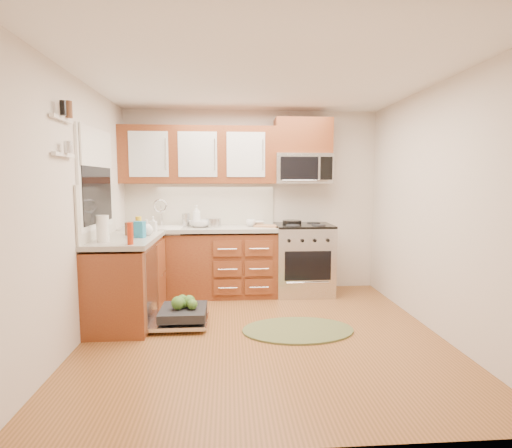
{
  "coord_description": "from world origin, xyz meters",
  "views": [
    {
      "loc": [
        -0.34,
        -3.86,
        1.53
      ],
      "look_at": [
        -0.01,
        0.85,
        1.02
      ],
      "focal_mm": 28.0,
      "sensor_mm": 36.0,
      "label": 1
    }
  ],
  "objects": [
    {
      "name": "stock_pot",
      "position": [
        -0.53,
        1.41,
        0.98
      ],
      "size": [
        0.21,
        0.21,
        0.12
      ],
      "primitive_type": "cylinder",
      "rotation": [
        0.0,
        0.0,
        -0.09
      ],
      "color": "silver",
      "rests_on": "countertop_back"
    },
    {
      "name": "base_cabinet_left",
      "position": [
        -1.45,
        0.52,
        0.42
      ],
      "size": [
        0.6,
        1.25,
        0.85
      ],
      "primitive_type": "cube",
      "color": "maroon",
      "rests_on": "ground"
    },
    {
      "name": "dishwasher",
      "position": [
        -0.86,
        0.3,
        0.1
      ],
      "size": [
        0.7,
        0.6,
        0.2
      ],
      "primitive_type": null,
      "color": "silver",
      "rests_on": "ground"
    },
    {
      "name": "soap_bottle_b",
      "position": [
        -1.25,
        1.03,
        1.01
      ],
      "size": [
        0.09,
        0.09,
        0.18
      ],
      "primitive_type": "imported",
      "rotation": [
        0.0,
        0.0,
        -0.1
      ],
      "color": "#999999",
      "rests_on": "countertop_left"
    },
    {
      "name": "window_blind",
      "position": [
        -1.71,
        0.5,
        1.88
      ],
      "size": [
        0.02,
        0.96,
        0.4
      ],
      "primitive_type": "cube",
      "color": "white",
      "rests_on": "ground"
    },
    {
      "name": "range",
      "position": [
        0.68,
        1.43,
        0.47
      ],
      "size": [
        0.76,
        0.64,
        0.95
      ],
      "primitive_type": null,
      "color": "silver",
      "rests_on": "ground"
    },
    {
      "name": "soap_bottle_a",
      "position": [
        -0.76,
        1.47,
        1.07
      ],
      "size": [
        0.15,
        0.15,
        0.29
      ],
      "primitive_type": "imported",
      "rotation": [
        0.0,
        0.0,
        -0.39
      ],
      "color": "#999999",
      "rests_on": "countertop_back"
    },
    {
      "name": "countertop_left",
      "position": [
        -1.44,
        0.53,
        0.9
      ],
      "size": [
        0.64,
        1.27,
        0.05
      ],
      "primitive_type": "cube",
      "color": "#A3A095",
      "rests_on": "base_cabinet_left"
    },
    {
      "name": "backsplash_left",
      "position": [
        -1.74,
        0.52,
        1.21
      ],
      "size": [
        0.02,
        1.25,
        0.57
      ],
      "primitive_type": "cube",
      "color": "beige",
      "rests_on": "ground"
    },
    {
      "name": "cup",
      "position": [
        -0.03,
        1.46,
        0.97
      ],
      "size": [
        0.13,
        0.13,
        0.1
      ],
      "primitive_type": "imported",
      "rotation": [
        0.0,
        0.0,
        0.07
      ],
      "color": "#999999",
      "rests_on": "countertop_back"
    },
    {
      "name": "sink",
      "position": [
        -1.25,
        1.42,
        0.8
      ],
      "size": [
        0.62,
        0.5,
        0.26
      ],
      "primitive_type": null,
      "color": "white",
      "rests_on": "ground"
    },
    {
      "name": "shelf_upper",
      "position": [
        -1.72,
        -0.35,
        2.05
      ],
      "size": [
        0.04,
        0.4,
        0.03
      ],
      "primitive_type": "cube",
      "color": "white",
      "rests_on": "ground"
    },
    {
      "name": "base_cabinet_back",
      "position": [
        -0.73,
        1.45,
        0.42
      ],
      "size": [
        2.05,
        0.6,
        0.85
      ],
      "primitive_type": "cube",
      "color": "maroon",
      "rests_on": "ground"
    },
    {
      "name": "wooden_box",
      "position": [
        -1.41,
        0.68,
        1.0
      ],
      "size": [
        0.17,
        0.14,
        0.15
      ],
      "primitive_type": "cube",
      "rotation": [
        0.0,
        0.0,
        -0.24
      ],
      "color": "brown",
      "rests_on": "countertop_left"
    },
    {
      "name": "soap_bottle_c",
      "position": [
        -1.25,
        0.65,
        1.01
      ],
      "size": [
        0.17,
        0.17,
        0.18
      ],
      "primitive_type": "imported",
      "rotation": [
        0.0,
        0.0,
        -0.3
      ],
      "color": "#999999",
      "rests_on": "countertop_left"
    },
    {
      "name": "blue_carton",
      "position": [
        -1.29,
        0.47,
        1.01
      ],
      "size": [
        0.13,
        0.1,
        0.18
      ],
      "primitive_type": "cube",
      "rotation": [
        0.0,
        0.0,
        -0.39
      ],
      "color": "teal",
      "rests_on": "countertop_left"
    },
    {
      "name": "wall_right",
      "position": [
        1.75,
        0.0,
        1.25
      ],
      "size": [
        0.04,
        3.5,
        2.5
      ],
      "primitive_type": "cube",
      "color": "beige",
      "rests_on": "ground"
    },
    {
      "name": "cutting_board",
      "position": [
        0.18,
        1.4,
        0.94
      ],
      "size": [
        0.37,
        0.31,
        0.02
      ],
      "primitive_type": "cube",
      "rotation": [
        0.0,
        0.0,
        -0.42
      ],
      "color": "tan",
      "rests_on": "countertop_back"
    },
    {
      "name": "skillet",
      "position": [
        0.53,
        1.5,
        0.97
      ],
      "size": [
        0.31,
        0.31,
        0.05
      ],
      "primitive_type": "cylinder",
      "rotation": [
        0.0,
        0.0,
        -0.25
      ],
      "color": "black",
      "rests_on": "range"
    },
    {
      "name": "paper_towel_roll",
      "position": [
        -1.59,
        0.2,
        1.06
      ],
      "size": [
        0.16,
        0.16,
        0.27
      ],
      "primitive_type": "cylinder",
      "rotation": [
        0.0,
        0.0,
        -0.37
      ],
      "color": "white",
      "rests_on": "countertop_left"
    },
    {
      "name": "red_bottle",
      "position": [
        -1.28,
        0.0,
        1.03
      ],
      "size": [
        0.07,
        0.07,
        0.21
      ],
      "primitive_type": "cylinder",
      "rotation": [
        0.0,
        0.0,
        -0.25
      ],
      "color": "#B12D0E",
      "rests_on": "countertop_left"
    },
    {
      "name": "wall_front",
      "position": [
        0.0,
        -1.75,
        1.25
      ],
      "size": [
        3.5,
        0.04,
        2.5
      ],
      "primitive_type": "cube",
      "color": "beige",
      "rests_on": "ground"
    },
    {
      "name": "ceiling",
      "position": [
        0.0,
        0.0,
        2.5
      ],
      "size": [
        3.5,
        3.5,
        0.0
      ],
      "primitive_type": "plane",
      "rotation": [
        3.14,
        0.0,
        0.0
      ],
      "color": "white",
      "rests_on": "ground"
    },
    {
      "name": "backsplash_back",
      "position": [
        -0.73,
        1.74,
        1.21
      ],
      "size": [
        2.05,
        0.02,
        0.57
      ],
      "primitive_type": "cube",
      "color": "beige",
      "rests_on": "ground"
    },
    {
      "name": "cabinet_over_mw",
      "position": [
        0.68,
        1.57,
        2.13
      ],
      "size": [
        0.76,
        0.35,
        0.47
      ],
      "primitive_type": "cube",
      "color": "maroon",
      "rests_on": "ground"
    },
    {
      "name": "bowl_b",
      "position": [
        -0.71,
        1.43,
        0.97
      ],
      "size": [
        0.33,
        0.33,
        0.09
      ],
      "primitive_type": "imported",
      "rotation": [
        0.0,
        0.0,
        -0.18
      ],
      "color": "#999999",
      "rests_on": "countertop_back"
    },
    {
      "name": "upper_cabinets",
      "position": [
        -0.73,
        1.57,
        1.88
      ],
      "size": [
        2.05,
        0.35,
        0.75
      ],
      "primitive_type": null,
      "color": "maroon",
      "rests_on": "ground"
    },
    {
      "name": "wall_left",
      "position": [
        -1.75,
        0.0,
        1.25
      ],
      "size": [
        0.04,
        3.5,
        2.5
      ],
      "primitive_type": "cube",
      "color": "beige",
      "rests_on": "ground"
    },
    {
      "name": "wall_back",
      "position": [
        0.0,
        1.75,
        1.25
      ],
      "size": [
        3.5,
        0.04,
        2.5
      ],
      "primitive_type": "cube",
      "color": "beige",
      "rests_on": "ground"
    },
    {
      "name": "microwave",
      "position": [
        0.68,
        1.55,
        1.7
      ],
      "size": [
        0.76,
        0.38,
        0.4
      ],
      "primitive_type": null,
      "color": "silver",
      "rests_on": "ground"
    },
    {
      "name": "bowl_a",
      "position": [
        0.04,
        1.6,
        0.95
      ],
      "size": [
        0.25,
        0.25,
        0.06
      ],
      "primitive_type": "imported",
      "rotation": [
        0.0,
        0.0,
        0.08
      ],
      "color": "#999999",
      "rests_on": "countertop_back"
    },
    {
      "name": "mustard_bottle",
      "position": [
        -1.35,
        0.72,
        1.03
      ],
      "size": [
        0.08,
        0.08,
        0.21
      ],
      "primitive_type": "cylinder",
      "rotation": [
        0.0,
        0.0,
        0.25
      ],
      "color": "gold",
      "rests_on": "countertop_left"
    },
    {
      "name": "canister",
      "position": [
        -0.9,
        1.55,
        1.01
      ],
      "size": [
        0.11,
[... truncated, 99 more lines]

